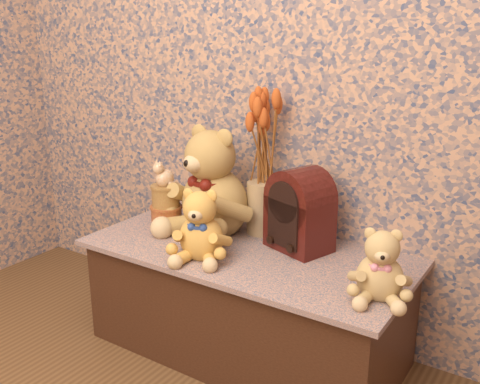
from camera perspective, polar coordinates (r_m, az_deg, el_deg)
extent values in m
cube|color=#35476D|center=(2.16, 5.21, 18.41)|extent=(3.00, 0.10, 2.60)
cube|color=#354C6D|center=(2.17, 0.74, -11.31)|extent=(1.24, 0.60, 0.43)
cylinder|color=tan|center=(2.21, 2.36, -1.64)|extent=(0.16, 0.16, 0.21)
cylinder|color=#B27A34|center=(2.30, -7.69, -2.61)|extent=(0.13, 0.13, 0.09)
cylinder|color=tan|center=(2.27, -7.78, -0.44)|extent=(0.15, 0.15, 0.09)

